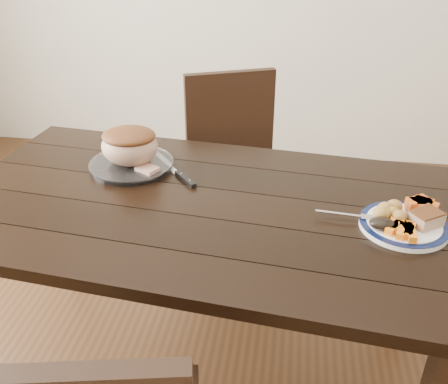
# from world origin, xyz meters

# --- Properties ---
(ground) EXTENTS (4.00, 4.00, 0.00)m
(ground) POSITION_xyz_m (0.00, 0.00, 0.00)
(ground) COLOR #472B16
(ground) RESTS_ON ground
(dining_table) EXTENTS (1.68, 1.06, 0.75)m
(dining_table) POSITION_xyz_m (0.00, 0.00, 0.66)
(dining_table) COLOR black
(dining_table) RESTS_ON ground
(chair_far) EXTENTS (0.55, 0.56, 0.93)m
(chair_far) POSITION_xyz_m (0.03, 0.73, 0.52)
(chair_far) COLOR black
(chair_far) RESTS_ON ground
(dinner_plate) EXTENTS (0.25, 0.25, 0.02)m
(dinner_plate) POSITION_xyz_m (0.61, -0.07, 0.76)
(dinner_plate) COLOR white
(dinner_plate) RESTS_ON dining_table
(plate_rim) EXTENTS (0.25, 0.25, 0.02)m
(plate_rim) POSITION_xyz_m (0.61, -0.07, 0.77)
(plate_rim) COLOR #0A1336
(plate_rim) RESTS_ON dinner_plate
(serving_platter) EXTENTS (0.29, 0.29, 0.02)m
(serving_platter) POSITION_xyz_m (-0.29, 0.20, 0.76)
(serving_platter) COLOR white
(serving_platter) RESTS_ON dining_table
(pork_slice) EXTENTS (0.11, 0.10, 0.04)m
(pork_slice) POSITION_xyz_m (0.67, -0.07, 0.79)
(pork_slice) COLOR tan
(pork_slice) RESTS_ON dinner_plate
(roasted_potatoes) EXTENTS (0.10, 0.10, 0.04)m
(roasted_potatoes) POSITION_xyz_m (0.57, -0.04, 0.79)
(roasted_potatoes) COLOR gold
(roasted_potatoes) RESTS_ON dinner_plate
(carrot_batons) EXTENTS (0.09, 0.11, 0.02)m
(carrot_batons) POSITION_xyz_m (0.60, -0.12, 0.78)
(carrot_batons) COLOR orange
(carrot_batons) RESTS_ON dinner_plate
(pumpkin_wedges) EXTENTS (0.09, 0.09, 0.04)m
(pumpkin_wedges) POSITION_xyz_m (0.67, 0.00, 0.79)
(pumpkin_wedges) COLOR orange
(pumpkin_wedges) RESTS_ON dinner_plate
(dark_mushroom) EXTENTS (0.07, 0.05, 0.03)m
(dark_mushroom) POSITION_xyz_m (0.54, -0.11, 0.79)
(dark_mushroom) COLOR black
(dark_mushroom) RESTS_ON dinner_plate
(fork) EXTENTS (0.18, 0.04, 0.00)m
(fork) POSITION_xyz_m (0.46, -0.05, 0.77)
(fork) COLOR silver
(fork) RESTS_ON dinner_plate
(roast_joint) EXTENTS (0.20, 0.17, 0.13)m
(roast_joint) POSITION_xyz_m (-0.29, 0.20, 0.83)
(roast_joint) COLOR tan
(roast_joint) RESTS_ON serving_platter
(cut_slice) EXTENTS (0.09, 0.08, 0.02)m
(cut_slice) POSITION_xyz_m (-0.21, 0.14, 0.78)
(cut_slice) COLOR tan
(cut_slice) RESTS_ON serving_platter
(carving_knife) EXTENTS (0.23, 0.26, 0.01)m
(carving_knife) POSITION_xyz_m (-0.10, 0.16, 0.76)
(carving_knife) COLOR silver
(carving_knife) RESTS_ON dining_table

